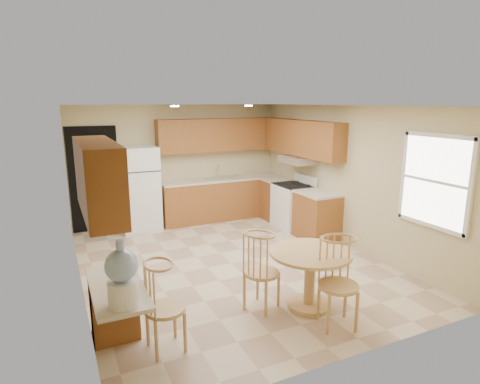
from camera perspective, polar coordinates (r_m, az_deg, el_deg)
name	(u,v)px	position (r m, az deg, el deg)	size (l,w,h in m)	color
floor	(231,263)	(6.59, -1.26, -10.11)	(5.50, 5.50, 0.00)	#CBB593
ceiling	(230,106)	(6.07, -1.38, 12.17)	(4.50, 5.50, 0.02)	white
wall_back	(179,164)	(8.76, -8.66, 4.00)	(4.50, 0.02, 2.50)	#C6B585
wall_front	(349,244)	(3.95, 15.20, -7.09)	(4.50, 0.02, 2.50)	#C6B585
wall_left	(75,203)	(5.71, -22.43, -1.51)	(0.02, 5.50, 2.50)	#C6B585
wall_right	(346,177)	(7.40, 14.83, 2.12)	(0.02, 5.50, 2.50)	#C6B585
doorway	(94,179)	(8.46, -20.01, 1.69)	(0.90, 0.02, 2.10)	black
base_cab_back	(222,199)	(8.93, -2.54, -1.03)	(2.75, 0.60, 0.87)	#935725
counter_back	(222,179)	(8.83, -2.57, 1.84)	(2.75, 0.63, 0.04)	beige
base_cab_right_a	(278,200)	(8.88, 5.36, -1.15)	(0.60, 0.59, 0.87)	#935725
counter_right_a	(278,180)	(8.78, 5.43, 1.73)	(0.63, 0.59, 0.04)	beige
base_cab_right_b	(317,217)	(7.71, 10.87, -3.49)	(0.60, 0.80, 0.87)	#935725
counter_right_b	(318,193)	(7.60, 11.01, -0.19)	(0.63, 0.80, 0.04)	beige
upper_cab_back	(219,135)	(8.82, -2.98, 8.12)	(2.75, 0.33, 0.70)	#935725
upper_cab_right	(301,138)	(8.18, 8.71, 7.62)	(0.33, 2.42, 0.70)	#935725
upper_cab_left	(98,178)	(4.04, -19.52, 1.86)	(0.33, 1.40, 0.70)	#935725
sink	(221,178)	(8.82, -2.72, 1.96)	(0.78, 0.44, 0.01)	silver
range_hood	(298,160)	(8.16, 8.22, 4.58)	(0.50, 0.76, 0.14)	silver
desk_pedestal	(114,306)	(4.79, -17.48, -15.21)	(0.48, 0.42, 0.72)	#935725
desk_top	(117,288)	(4.28, -17.10, -12.87)	(0.50, 1.20, 0.04)	beige
window	(435,181)	(6.07, 26.02, 1.38)	(0.06, 1.12, 1.30)	white
can_light_a	(175,106)	(7.03, -9.26, 11.97)	(0.14, 0.14, 0.02)	white
can_light_b	(249,106)	(7.54, 1.24, 12.18)	(0.14, 0.14, 0.02)	white
refrigerator	(139,189)	(8.28, -14.17, 0.42)	(0.75, 0.73, 1.70)	white
stove	(293,206)	(8.30, 7.58, -1.95)	(0.65, 0.76, 1.09)	white
dining_table	(310,271)	(5.17, 9.93, -11.02)	(1.02, 1.02, 0.75)	tan
chair_table_a	(266,266)	(4.98, 3.65, -10.40)	(0.44, 0.56, 0.99)	tan
chair_table_b	(345,278)	(4.72, 14.68, -11.71)	(0.46, 0.50, 1.05)	tan
chair_desk	(167,301)	(4.26, -10.35, -15.07)	(0.43, 0.55, 0.97)	tan
water_crock	(122,276)	(3.78, -16.43, -11.43)	(0.29, 0.29, 0.61)	white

